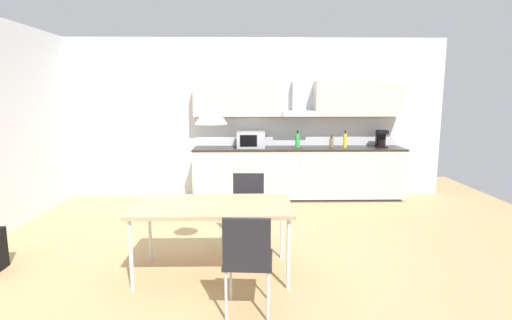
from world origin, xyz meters
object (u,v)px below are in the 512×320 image
at_px(bottle_yellow, 345,140).
at_px(chair_near_right, 248,255).
at_px(coffee_maker, 381,139).
at_px(dining_table, 213,208).
at_px(bottle_brown, 331,142).
at_px(chair_far_right, 248,202).
at_px(bottle_green, 297,140).
at_px(pendant_lamp, 211,113).
at_px(microwave, 251,140).

xyz_separation_m(bottle_yellow, chair_near_right, (-1.69, -3.75, -0.51)).
bearing_deg(coffee_maker, dining_table, -131.77).
relative_size(bottle_brown, chair_near_right, 0.23).
bearing_deg(chair_far_right, bottle_brown, 56.62).
bearing_deg(chair_near_right, chair_far_right, 89.67).
height_order(bottle_green, bottle_yellow, same).
xyz_separation_m(dining_table, pendant_lamp, (0.00, -0.00, 0.96)).
relative_size(microwave, bottle_brown, 2.39).
distance_m(bottle_green, chair_near_right, 3.91).
height_order(coffee_maker, bottle_yellow, bottle_yellow).
xyz_separation_m(bottle_brown, chair_near_right, (-1.47, -3.83, -0.46)).
bearing_deg(microwave, bottle_green, -1.64).
relative_size(coffee_maker, pendant_lamp, 0.94).
distance_m(bottle_green, dining_table, 3.23).
relative_size(coffee_maker, bottle_yellow, 0.99).
height_order(coffee_maker, bottle_green, bottle_green).
height_order(bottle_green, chair_near_right, bottle_green).
distance_m(microwave, dining_table, 3.05).
relative_size(bottle_green, dining_table, 0.19).
xyz_separation_m(bottle_yellow, pendant_lamp, (-2.04, -2.95, 0.61)).
bearing_deg(chair_far_right, dining_table, -114.06).
distance_m(coffee_maker, bottle_brown, 0.88).
relative_size(chair_near_right, pendant_lamp, 2.72).
height_order(microwave, bottle_brown, microwave).
relative_size(bottle_yellow, chair_near_right, 0.35).
relative_size(bottle_brown, dining_table, 0.13).
bearing_deg(chair_near_right, coffee_maker, 58.45).
xyz_separation_m(bottle_yellow, chair_far_right, (-1.68, -2.14, -0.51)).
bearing_deg(dining_table, chair_near_right, -66.48).
xyz_separation_m(dining_table, chair_far_right, (0.36, 0.80, -0.16)).
bearing_deg(dining_table, chair_far_right, 65.94).
bearing_deg(bottle_brown, bottle_yellow, -20.50).
relative_size(bottle_yellow, dining_table, 0.19).
xyz_separation_m(bottle_green, bottle_yellow, (0.82, -0.03, -0.00)).
bearing_deg(microwave, bottle_brown, 1.32).
bearing_deg(coffee_maker, microwave, -179.34).
xyz_separation_m(microwave, pendant_lamp, (-0.41, -3.00, 0.60)).
height_order(microwave, chair_near_right, microwave).
distance_m(bottle_yellow, dining_table, 3.60).
bearing_deg(bottle_green, bottle_brown, 5.28).
distance_m(coffee_maker, chair_near_right, 4.52).
bearing_deg(pendant_lamp, bottle_yellow, 55.26).
bearing_deg(bottle_green, chair_far_right, -111.66).
bearing_deg(coffee_maker, chair_far_right, -136.54).
bearing_deg(bottle_green, bottle_yellow, -1.82).
height_order(microwave, bottle_yellow, bottle_yellow).
height_order(bottle_green, dining_table, bottle_green).
distance_m(coffee_maker, bottle_yellow, 0.66).
relative_size(bottle_yellow, chair_far_right, 0.35).
distance_m(bottle_green, bottle_yellow, 0.82).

